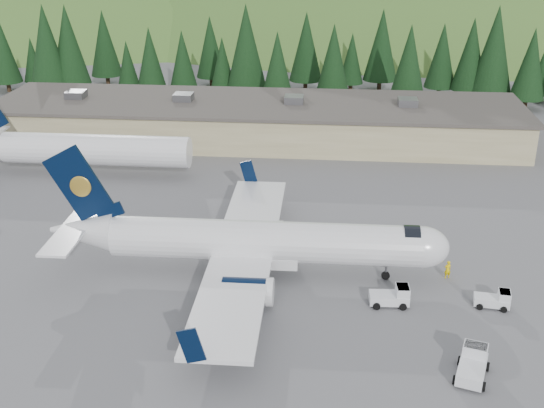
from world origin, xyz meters
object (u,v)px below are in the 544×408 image
at_px(terminal_building, 257,120).
at_px(ramp_worker, 448,270).
at_px(airliner, 254,243).
at_px(baggage_tug_b, 495,299).
at_px(baggage_tug_c, 473,364).
at_px(second_airliner, 72,148).
at_px(baggage_tug_a, 393,296).

height_order(terminal_building, ramp_worker, terminal_building).
relative_size(airliner, baggage_tug_b, 11.85).
xyz_separation_m(baggage_tug_b, ramp_worker, (-3.06, 4.32, 0.16)).
bearing_deg(airliner, terminal_building, 95.51).
distance_m(airliner, baggage_tug_c, 20.47).
relative_size(baggage_tug_b, baggage_tug_c, 0.76).
distance_m(second_airliner, baggage_tug_b, 50.38).
relative_size(second_airliner, baggage_tug_a, 8.75).
bearing_deg(baggage_tug_a, airliner, 158.13).
xyz_separation_m(airliner, ramp_worker, (16.35, 0.80, -2.19)).
bearing_deg(ramp_worker, airliner, -14.92).
relative_size(baggage_tug_b, terminal_building, 0.04).
xyz_separation_m(baggage_tug_a, baggage_tug_c, (4.67, -8.50, 0.08)).
xyz_separation_m(baggage_tug_a, ramp_worker, (4.90, 4.71, 0.07)).
relative_size(airliner, terminal_building, 0.47).
bearing_deg(second_airliner, ramp_worker, -27.77).
bearing_deg(terminal_building, baggage_tug_c, -68.23).
bearing_deg(airliner, second_airliner, 136.87).
relative_size(airliner, second_airliner, 1.23).
distance_m(second_airliner, ramp_worker, 45.60).
xyz_separation_m(airliner, baggage_tug_b, (19.41, -3.52, -2.35)).
distance_m(airliner, baggage_tug_b, 19.87).
distance_m(airliner, terminal_building, 38.22).
distance_m(airliner, ramp_worker, 16.52).
relative_size(baggage_tug_a, baggage_tug_c, 0.84).
xyz_separation_m(baggage_tug_c, ramp_worker, (0.23, 13.22, -0.01)).
height_order(airliner, second_airliner, second_airliner).
bearing_deg(second_airliner, baggage_tug_a, -36.23).
bearing_deg(baggage_tug_b, second_airliner, 156.88).
bearing_deg(baggage_tug_b, ramp_worker, 132.68).
bearing_deg(baggage_tug_c, baggage_tug_a, 45.87).
relative_size(baggage_tug_c, terminal_building, 0.05).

